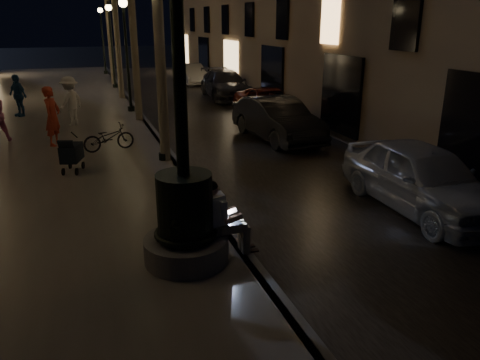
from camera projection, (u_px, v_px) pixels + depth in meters
name	position (u px, v px, depth m)	size (l,w,h in m)	color
ground	(141.00, 119.00, 19.80)	(120.00, 120.00, 0.00)	black
cobble_lane	(210.00, 115.00, 20.72)	(6.00, 45.00, 0.02)	black
promenade	(40.00, 123.00, 18.53)	(8.00, 45.00, 0.20)	#625D56
curb_strip	(141.00, 117.00, 19.76)	(0.25, 45.00, 0.20)	#59595B
fountain_lamppost	(185.00, 203.00, 7.47)	(1.40, 1.40, 5.21)	#59595B
seated_man_laptop	(222.00, 216.00, 7.76)	(0.97, 0.33, 1.34)	gray
lamp_curb_a	(158.00, 50.00, 12.39)	(0.36, 0.36, 4.81)	black
lamp_curb_b	(126.00, 39.00, 19.55)	(0.36, 0.36, 4.81)	black
lamp_curb_c	(111.00, 34.00, 26.70)	(0.36, 0.36, 4.81)	black
lamp_curb_d	(102.00, 31.00, 33.86)	(0.36, 0.36, 4.81)	black
stroller	(71.00, 153.00, 12.12)	(0.62, 1.03, 1.04)	black
car_front	(422.00, 177.00, 10.15)	(1.76, 4.38, 1.49)	#ABAFB3
car_second	(277.00, 119.00, 16.18)	(1.55, 4.45, 1.47)	black
car_third	(268.00, 104.00, 19.89)	(2.05, 4.44, 1.23)	maroon
car_rear	(225.00, 84.00, 24.96)	(2.04, 5.01, 1.45)	#323137
car_fifth	(191.00, 74.00, 30.36)	(1.39, 3.97, 1.31)	#A4A39F
pedestrian_red	(52.00, 116.00, 14.66)	(0.68, 0.44, 1.86)	#BC3925
pedestrian_white	(70.00, 101.00, 17.49)	(1.18, 0.68, 1.82)	white
pedestrian_blue	(18.00, 95.00, 19.18)	(1.00, 0.42, 1.71)	navy
bicycle	(109.00, 138.00, 14.20)	(0.54, 1.54, 0.81)	black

